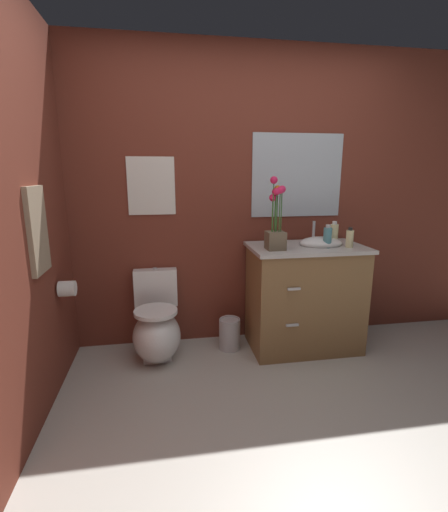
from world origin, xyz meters
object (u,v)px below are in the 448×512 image
toilet (157,329)px  lotion_bottle (350,238)px  wall_poster (151,186)px  wall_mirror (297,176)px  flower_vase (276,225)px  toilet_paper_roll (67,289)px  trash_bin (230,334)px  vanity_cabinet (305,296)px  hand_wash_bottle (334,234)px  hanging_towel (37,230)px  soap_bottle (327,237)px

toilet → lotion_bottle: lotion_bottle is taller
toilet → wall_poster: (0.00, 0.27, 1.13)m
wall_mirror → flower_vase: bearing=-127.8°
wall_poster → toilet_paper_roll: size_ratio=4.21×
flower_vase → trash_bin: size_ratio=2.05×
toilet → toilet_paper_roll: bearing=-161.9°
lotion_bottle → trash_bin: size_ratio=0.59×
vanity_cabinet → wall_poster: size_ratio=2.31×
flower_vase → hand_wash_bottle: size_ratio=2.83×
hand_wash_bottle → wall_poster: 1.54m
flower_vase → toilet: bearing=172.7°
lotion_bottle → toilet_paper_roll: (-2.15, -0.06, -0.28)m
trash_bin → wall_poster: 1.39m
lotion_bottle → hanging_towel: size_ratio=0.31×
hanging_towel → toilet: bearing=36.9°
flower_vase → trash_bin: 1.02m
lotion_bottle → vanity_cabinet: bearing=159.6°
toilet → lotion_bottle: size_ratio=4.27×
trash_bin → toilet_paper_roll: 1.34m
flower_vase → wall_mirror: 0.61m
toilet → hand_wash_bottle: 1.64m
hanging_towel → wall_mirror: bearing=21.8°
toilet → flower_vase: size_ratio=1.24×
flower_vase → soap_bottle: bearing=0.3°
hand_wash_bottle → wall_mirror: 0.60m
lotion_bottle → hanging_towel: (-2.20, -0.35, 0.18)m
lotion_bottle → flower_vase: bearing=178.0°
soap_bottle → hand_wash_bottle: bearing=41.0°
hand_wash_bottle → toilet_paper_roll: (-2.06, -0.16, -0.30)m
hand_wash_bottle → trash_bin: hand_wash_bottle is taller
wall_poster → wall_mirror: (1.24, 0.00, 0.08)m
lotion_bottle → hand_wash_bottle: size_ratio=0.82×
wall_poster → toilet_paper_roll: wall_poster is taller
hanging_towel → toilet_paper_roll: hanging_towel is taller
toilet → flower_vase: bearing=-7.3°
wall_mirror → toilet_paper_roll: size_ratio=7.27×
soap_bottle → wall_mirror: (-0.13, 0.38, 0.47)m
toilet → vanity_cabinet: bearing=-1.2°
hand_wash_bottle → lotion_bottle: bearing=-51.4°
vanity_cabinet → soap_bottle: soap_bottle is taller
vanity_cabinet → lotion_bottle: 0.60m
soap_bottle → flower_vase: bearing=-179.7°
trash_bin → toilet_paper_roll: (-1.21, -0.23, 0.54)m
flower_vase → wall_poster: (-0.94, 0.39, 0.28)m
soap_bottle → toilet_paper_roll: (-1.97, -0.08, -0.30)m
hanging_towel → flower_vase: bearing=13.1°
hand_wash_bottle → wall_poster: (-1.46, 0.30, 0.39)m
flower_vase → hanging_towel: bearing=-166.9°
wall_poster → hand_wash_bottle: bearing=-11.7°
flower_vase → lotion_bottle: size_ratio=3.46×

